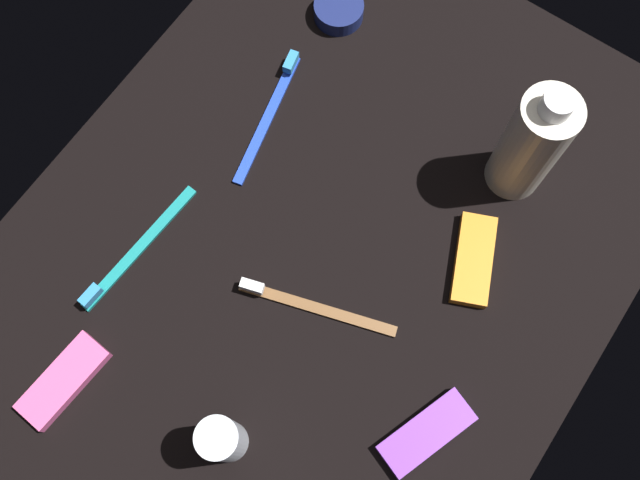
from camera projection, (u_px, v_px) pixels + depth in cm
name	position (u px, v px, depth cm)	size (l,w,h in cm)	color
ground_plane	(320.00, 249.00, 83.28)	(84.00, 64.00, 1.20)	black
bodywash_bottle	(531.00, 144.00, 77.41)	(6.41, 6.41, 18.35)	silver
deodorant_stick	(223.00, 440.00, 71.50)	(4.19, 4.19, 10.15)	silver
toothbrush_blue	(271.00, 109.00, 87.28)	(17.81, 5.20, 2.10)	blue
toothbrush_brown	(308.00, 305.00, 80.11)	(6.58, 17.52, 2.10)	brown
toothbrush_teal	(132.00, 254.00, 81.87)	(18.04, 2.36, 2.10)	teal
snack_bar_pink	(64.00, 380.00, 77.50)	(10.40, 4.00, 1.50)	#E55999
snack_bar_purple	(426.00, 433.00, 75.88)	(10.40, 4.00, 1.50)	purple
snack_bar_orange	(474.00, 260.00, 81.51)	(10.40, 4.00, 1.50)	orange
cream_tin_left	(339.00, 10.00, 90.86)	(6.23, 6.23, 2.20)	navy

